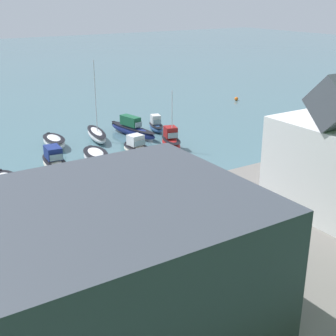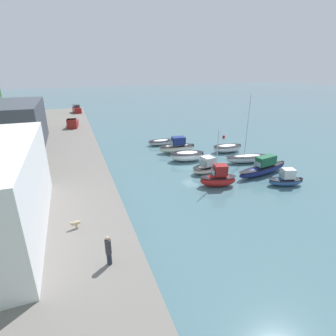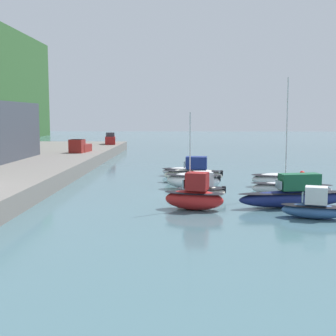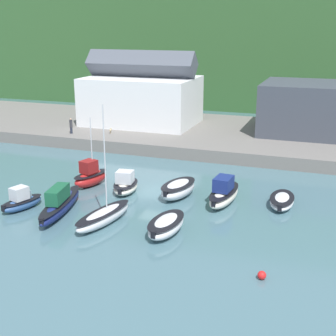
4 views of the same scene
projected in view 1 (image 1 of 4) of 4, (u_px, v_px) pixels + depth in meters
ground_plane at (121, 160)px, 51.51m from camera, size 320.00×320.00×0.00m
quay_promenade at (274, 244)px, 32.68m from camera, size 108.81×23.19×1.55m
yacht_club_building at (93, 270)px, 22.06m from camera, size 15.81×11.76×6.86m
moored_boat_0 at (171, 141)px, 54.75m from camera, size 2.88×4.73×7.06m
moored_boat_1 at (137, 147)px, 53.21m from camera, size 2.77×4.39×2.26m
moored_boat_2 at (96, 157)px, 50.11m from camera, size 3.32×5.50×1.56m
moored_boat_3 at (55, 163)px, 47.91m from camera, size 2.55×6.33×2.64m
moored_boat_4 at (7, 180)px, 44.58m from camera, size 2.32×4.83×0.97m
moored_boat_5 at (156, 125)px, 62.38m from camera, size 2.69×4.41×2.15m
moored_boat_6 at (132, 129)px, 60.15m from camera, size 3.16×8.78×2.53m
moored_boat_7 at (97, 135)px, 58.51m from camera, size 3.01×6.94×9.96m
moored_boat_8 at (54, 142)px, 55.72m from camera, size 2.60×5.20×1.33m
person_on_quay at (336, 144)px, 48.20m from camera, size 0.40×0.40×2.14m
dog_on_quay at (317, 165)px, 44.37m from camera, size 0.49×0.88×0.68m
mooring_buoy_1 at (236, 99)px, 80.28m from camera, size 0.64×0.64×0.64m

